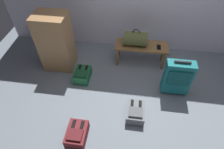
{
  "coord_description": "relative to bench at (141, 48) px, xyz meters",
  "views": [
    {
      "loc": [
        -0.26,
        -1.87,
        2.62
      ],
      "look_at": [
        -0.57,
        0.36,
        0.25
      ],
      "focal_mm": 30.0,
      "sensor_mm": 36.0,
      "label": 1
    }
  ],
  "objects": [
    {
      "name": "ground_plane",
      "position": [
        0.09,
        -1.02,
        -0.37
      ],
      "size": [
        6.6,
        6.6,
        0.0
      ],
      "primitive_type": "plane",
      "color": "slate"
    },
    {
      "name": "cell_phone",
      "position": [
        0.32,
        -0.02,
        0.07
      ],
      "size": [
        0.07,
        0.14,
        0.01
      ],
      "color": "black",
      "rests_on": "bench"
    },
    {
      "name": "suitcase_upright_teal",
      "position": [
        0.6,
        -0.7,
        0.01
      ],
      "size": [
        0.44,
        0.21,
        0.72
      ],
      "color": "#14666B",
      "rests_on": "ground"
    },
    {
      "name": "backpack_green",
      "position": [
        -1.05,
        -0.6,
        -0.27
      ],
      "size": [
        0.28,
        0.38,
        0.21
      ],
      "color": "#1E6038",
      "rests_on": "ground"
    },
    {
      "name": "backpack_maroon",
      "position": [
        -0.84,
        -1.74,
        -0.27
      ],
      "size": [
        0.28,
        0.38,
        0.21
      ],
      "color": "maroon",
      "rests_on": "ground"
    },
    {
      "name": "backpack_grey",
      "position": [
        -0.03,
        -1.27,
        -0.27
      ],
      "size": [
        0.28,
        0.38,
        0.21
      ],
      "color": "slate",
      "rests_on": "ground"
    },
    {
      "name": "duffel_bag_olive",
      "position": [
        -0.13,
        0.0,
        0.2
      ],
      "size": [
        0.44,
        0.26,
        0.34
      ],
      "color": "#51562D",
      "rests_on": "bench"
    },
    {
      "name": "bench",
      "position": [
        0.0,
        0.0,
        0.0
      ],
      "size": [
        1.0,
        0.36,
        0.44
      ],
      "color": "olive",
      "rests_on": "ground"
    },
    {
      "name": "side_cabinet",
      "position": [
        -1.56,
        -0.29,
        0.18
      ],
      "size": [
        0.56,
        0.44,
        1.1
      ],
      "color": "#A87A4C",
      "rests_on": "ground"
    }
  ]
}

